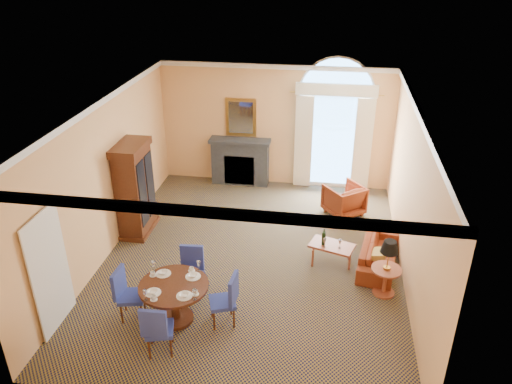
% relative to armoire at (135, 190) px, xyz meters
% --- Properties ---
extents(ground, '(7.50, 7.50, 0.00)m').
position_rel_armoire_xyz_m(ground, '(2.72, -0.74, -1.01)').
color(ground, '#121438').
rests_on(ground, ground).
extents(room_envelope, '(6.04, 7.52, 3.45)m').
position_rel_armoire_xyz_m(room_envelope, '(2.69, -0.07, 1.50)').
color(room_envelope, '#F2B673').
rests_on(room_envelope, ground).
extents(armoire, '(0.60, 1.07, 2.10)m').
position_rel_armoire_xyz_m(armoire, '(0.00, 0.00, 0.00)').
color(armoire, '#3B1B0D').
rests_on(armoire, ground).
extents(dining_table, '(1.18, 1.18, 0.94)m').
position_rel_armoire_xyz_m(dining_table, '(1.72, -2.77, -0.46)').
color(dining_table, '#3B1B0D').
rests_on(dining_table, ground).
extents(dining_chair_north, '(0.52, 0.52, 0.96)m').
position_rel_armoire_xyz_m(dining_chair_north, '(1.78, -1.98, -0.46)').
color(dining_chair_north, navy).
rests_on(dining_chair_north, ground).
extents(dining_chair_south, '(0.52, 0.52, 0.96)m').
position_rel_armoire_xyz_m(dining_chair_south, '(1.70, -3.61, -0.46)').
color(dining_chair_south, navy).
rests_on(dining_chair_south, ground).
extents(dining_chair_east, '(0.55, 0.55, 0.96)m').
position_rel_armoire_xyz_m(dining_chair_east, '(2.63, -2.70, -0.46)').
color(dining_chair_east, navy).
rests_on(dining_chair_east, ground).
extents(dining_chair_west, '(0.51, 0.51, 0.96)m').
position_rel_armoire_xyz_m(dining_chair_west, '(0.87, -2.81, -0.46)').
color(dining_chair_west, navy).
rests_on(dining_chair_west, ground).
extents(sofa, '(0.96, 1.81, 0.50)m').
position_rel_armoire_xyz_m(sofa, '(5.27, -0.54, -0.76)').
color(sofa, maroon).
rests_on(sofa, ground).
extents(armchair, '(1.13, 1.13, 0.74)m').
position_rel_armoire_xyz_m(armchair, '(4.57, 1.51, -0.64)').
color(armchair, maroon).
rests_on(armchair, ground).
extents(coffee_table, '(0.97, 0.72, 0.80)m').
position_rel_armoire_xyz_m(coffee_table, '(4.31, -0.65, -0.60)').
color(coffee_table, '#A74F32').
rests_on(coffee_table, ground).
extents(side_table, '(0.55, 0.55, 1.11)m').
position_rel_armoire_xyz_m(side_table, '(5.32, -1.47, -0.30)').
color(side_table, '#A74F32').
rests_on(side_table, ground).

